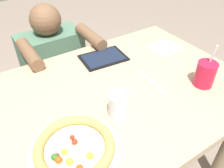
# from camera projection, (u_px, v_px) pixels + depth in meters

# --- Properties ---
(dining_table) EXTENTS (1.26, 0.86, 0.75)m
(dining_table) POSITION_uv_depth(u_px,v_px,m) (113.00, 109.00, 1.10)
(dining_table) COLOR tan
(dining_table) RESTS_ON ground
(pizza_near) EXTENTS (0.31, 0.31, 0.05)m
(pizza_near) POSITION_uv_depth(u_px,v_px,m) (75.00, 148.00, 0.77)
(pizza_near) COLOR #B7B7BC
(pizza_near) RESTS_ON dining_table
(drink_cup_colored) EXTENTS (0.09, 0.09, 0.21)m
(drink_cup_colored) POSITION_uv_depth(u_px,v_px,m) (205.00, 74.00, 1.03)
(drink_cup_colored) COLOR red
(drink_cup_colored) RESTS_ON dining_table
(water_cup_clear) EXTENTS (0.08, 0.08, 0.11)m
(water_cup_clear) POSITION_uv_depth(u_px,v_px,m) (118.00, 105.00, 0.88)
(water_cup_clear) COLOR silver
(water_cup_clear) RESTS_ON dining_table
(paper_napkin) EXTENTS (0.17, 0.16, 0.00)m
(paper_napkin) POSITION_uv_depth(u_px,v_px,m) (165.00, 47.00, 1.34)
(paper_napkin) COLOR white
(paper_napkin) RESTS_ON dining_table
(fork) EXTENTS (0.03, 0.20, 0.00)m
(fork) POSITION_uv_depth(u_px,v_px,m) (151.00, 80.00, 1.09)
(fork) COLOR silver
(fork) RESTS_ON dining_table
(tablet) EXTENTS (0.25, 0.19, 0.01)m
(tablet) POSITION_uv_depth(u_px,v_px,m) (103.00, 58.00, 1.25)
(tablet) COLOR black
(tablet) RESTS_ON dining_table
(diner_seated) EXTENTS (0.44, 0.54, 0.95)m
(diner_seated) POSITION_uv_depth(u_px,v_px,m) (56.00, 77.00, 1.67)
(diner_seated) COLOR #333847
(diner_seated) RESTS_ON ground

